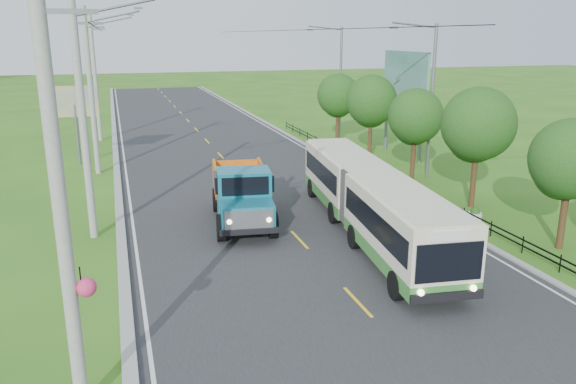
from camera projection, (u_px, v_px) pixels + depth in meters
name	position (u px, v px, depth m)	size (l,w,h in m)	color
ground	(358.00, 302.00, 18.19)	(240.00, 240.00, 0.00)	#306518
road	(232.00, 168.00, 36.58)	(14.00, 120.00, 0.02)	#28282B
curb_left	(117.00, 175.00, 34.51)	(0.40, 120.00, 0.15)	#9E9E99
curb_right	(334.00, 160.00, 38.60)	(0.30, 120.00, 0.10)	#9E9E99
edge_line_left	(126.00, 175.00, 34.68)	(0.12, 120.00, 0.00)	silver
edge_line_right	(327.00, 161.00, 38.47)	(0.12, 120.00, 0.00)	silver
centre_dash	(358.00, 302.00, 18.18)	(0.12, 2.20, 0.00)	yellow
railing_right	(385.00, 176.00, 33.26)	(0.04, 40.00, 0.60)	black
pole_nearest	(63.00, 204.00, 11.75)	(3.51, 0.44, 10.00)	gray
pole_near	(84.00, 119.00, 22.73)	(3.51, 0.32, 10.00)	gray
pole_mid	(92.00, 91.00, 33.77)	(3.51, 0.32, 10.00)	gray
pole_far	(96.00, 77.00, 44.81)	(3.51, 0.32, 10.00)	gray
tree_second	(569.00, 163.00, 22.01)	(3.18, 3.26, 5.30)	#382314
tree_third	(477.00, 128.00, 27.41)	(3.60, 3.62, 6.00)	#382314
tree_fourth	(415.00, 119.00, 33.03)	(3.24, 3.31, 5.40)	#382314
tree_fifth	(371.00, 103.00, 38.48)	(3.48, 3.52, 5.80)	#382314
tree_back	(338.00, 97.00, 44.05)	(3.30, 3.36, 5.50)	#382314
streetlight_mid	(430.00, 96.00, 32.77)	(3.02, 0.20, 9.07)	slate
streetlight_far	(339.00, 79.00, 45.65)	(3.02, 0.20, 9.07)	slate
planter_near	(475.00, 215.00, 26.08)	(0.64, 0.64, 0.67)	silver
planter_mid	(394.00, 175.00, 33.44)	(0.64, 0.64, 0.67)	silver
planter_far	(342.00, 150.00, 40.79)	(0.64, 0.64, 0.67)	silver
billboard_left	(75.00, 107.00, 36.51)	(3.00, 0.20, 5.20)	slate
billboard_right	(405.00, 80.00, 38.64)	(0.24, 6.00, 7.30)	slate
bus	(370.00, 197.00, 23.83)	(4.07, 14.97, 2.86)	#387D32
dump_truck	(242.00, 190.00, 25.52)	(3.28, 6.72, 2.72)	#156B82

